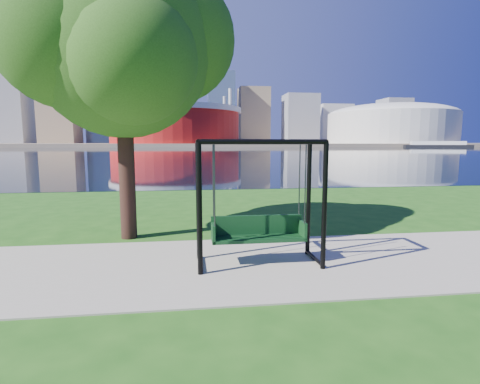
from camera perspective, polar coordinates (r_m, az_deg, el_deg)
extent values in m
plane|color=#1E5114|center=(8.36, -1.96, -10.03)|extent=(900.00, 900.00, 0.00)
cube|color=#9E937F|center=(7.88, -1.60, -11.01)|extent=(120.00, 4.00, 0.03)
cube|color=black|center=(109.97, -7.15, 6.17)|extent=(900.00, 180.00, 0.02)
cube|color=#937F60|center=(313.94, -7.42, 7.19)|extent=(900.00, 228.00, 2.00)
cylinder|color=maroon|center=(243.34, -9.82, 9.89)|extent=(80.00, 80.00, 22.00)
cylinder|color=silver|center=(243.93, -9.87, 12.12)|extent=(83.00, 83.00, 3.00)
cylinder|color=silver|center=(263.46, -2.38, 10.90)|extent=(2.00, 2.00, 32.00)
cylinder|color=silver|center=(265.75, -16.91, 10.55)|extent=(2.00, 2.00, 32.00)
cylinder|color=silver|center=(228.39, -18.47, 11.04)|extent=(2.00, 2.00, 32.00)
cylinder|color=silver|center=(225.71, -1.50, 11.46)|extent=(2.00, 2.00, 32.00)
cylinder|color=beige|center=(278.46, 21.96, 8.95)|extent=(84.00, 84.00, 20.00)
ellipsoid|color=beige|center=(278.91, 22.06, 10.79)|extent=(84.00, 84.00, 15.12)
cube|color=gray|center=(348.42, -31.72, 11.45)|extent=(28.00, 28.00, 62.00)
cube|color=#998466|center=(326.44, -26.00, 14.45)|extent=(26.00, 26.00, 88.00)
cube|color=slate|center=(343.29, -19.76, 14.97)|extent=(30.00, 24.00, 95.00)
cube|color=gray|center=(317.37, -14.99, 13.70)|extent=(24.00, 24.00, 72.00)
cube|color=silver|center=(345.32, -9.26, 14.00)|extent=(32.00, 28.00, 80.00)
cube|color=slate|center=(320.25, -2.93, 12.63)|extent=(22.00, 22.00, 58.00)
cube|color=#998466|center=(338.39, 2.04, 11.51)|extent=(26.00, 26.00, 48.00)
cube|color=gray|center=(337.46, 9.16, 10.92)|extent=(28.00, 24.00, 42.00)
cube|color=silver|center=(373.89, 14.01, 9.99)|extent=(30.00, 26.00, 36.00)
cube|color=gray|center=(377.40, 22.35, 9.94)|extent=(24.00, 24.00, 40.00)
cube|color=#998466|center=(410.87, 26.18, 8.93)|extent=(26.00, 26.00, 32.00)
sphere|color=#998466|center=(336.08, -26.51, 22.48)|extent=(10.00, 10.00, 10.00)
cylinder|color=black|center=(7.03, -6.18, -2.78)|extent=(0.10, 0.10, 2.54)
cylinder|color=black|center=(7.49, 12.74, -2.29)|extent=(0.10, 0.10, 2.54)
cylinder|color=black|center=(8.01, -6.36, -1.52)|extent=(0.10, 0.10, 2.54)
cylinder|color=black|center=(8.41, 10.40, -1.16)|extent=(0.10, 0.10, 2.54)
cylinder|color=black|center=(7.05, 3.67, 7.64)|extent=(2.43, 0.10, 0.10)
cylinder|color=black|center=(8.02, 2.28, 7.64)|extent=(2.43, 0.10, 0.10)
cylinder|color=black|center=(7.41, -6.42, 7.61)|extent=(0.10, 0.99, 0.10)
cylinder|color=black|center=(7.80, -6.15, -10.69)|extent=(0.08, 0.99, 0.08)
cylinder|color=black|center=(7.85, 11.75, 7.49)|extent=(0.10, 0.99, 0.10)
cylinder|color=black|center=(8.22, 11.29, -9.84)|extent=(0.08, 0.99, 0.08)
cube|color=black|center=(7.79, 2.83, -7.13)|extent=(1.93, 0.50, 0.07)
cube|color=black|center=(7.94, 2.56, -5.04)|extent=(1.93, 0.06, 0.42)
cube|color=black|center=(7.64, -4.09, -6.23)|extent=(0.06, 0.50, 0.38)
cube|color=black|center=(7.97, 9.48, -5.74)|extent=(0.06, 0.50, 0.38)
cylinder|color=#38383D|center=(7.27, -3.89, 0.88)|extent=(0.03, 0.03, 1.60)
cylinder|color=#38383D|center=(7.61, 9.93, 1.08)|extent=(0.03, 0.03, 1.60)
cylinder|color=#38383D|center=(7.67, -4.09, 1.23)|extent=(0.03, 0.03, 1.60)
cylinder|color=#38383D|center=(7.99, 9.05, 1.41)|extent=(0.03, 0.03, 1.60)
cylinder|color=black|center=(10.19, -16.93, 4.65)|extent=(0.41, 0.41, 4.13)
sphere|color=#284B16|center=(10.45, -17.56, 20.27)|extent=(4.51, 4.51, 4.51)
sphere|color=#284B16|center=(10.96, -10.31, 21.89)|extent=(3.38, 3.38, 3.38)
sphere|color=#284B16|center=(10.38, -24.57, 21.11)|extent=(3.57, 3.57, 3.57)
sphere|color=#284B16|center=(9.30, -16.19, 19.00)|extent=(3.01, 3.01, 3.01)
sphere|color=#284B16|center=(11.81, -19.61, 22.41)|extent=(3.19, 3.19, 3.19)
cube|color=black|center=(230.18, 27.85, 6.21)|extent=(33.81, 20.99, 1.32)
cube|color=white|center=(230.18, 27.88, 6.62)|extent=(27.09, 16.90, 1.98)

